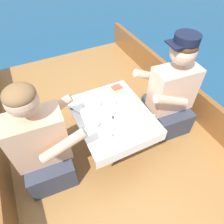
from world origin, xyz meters
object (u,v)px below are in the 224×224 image
person_port (43,146)px  coffee_cup_port (94,125)px  sandwich (117,89)px  coffee_cup_starboard (107,136)px  person_starboard (171,95)px

person_port → coffee_cup_port: size_ratio=9.12×
sandwich → coffee_cup_port: (-0.36, -0.31, -0.00)m
person_port → sandwich: person_port is taller
coffee_cup_starboard → coffee_cup_port: bearing=107.0°
coffee_cup_port → coffee_cup_starboard: coffee_cup_starboard is taller
person_port → coffee_cup_starboard: person_port is taller
coffee_cup_port → person_port: bearing=176.4°
sandwich → coffee_cup_starboard: (-0.31, -0.45, 0.00)m
coffee_cup_starboard → person_port: bearing=159.3°
person_port → coffee_cup_starboard: 0.49m
sandwich → coffee_cup_starboard: 0.55m
person_starboard → coffee_cup_starboard: (-0.75, -0.19, 0.04)m
person_starboard → coffee_cup_starboard: 0.78m
person_starboard → coffee_cup_starboard: person_starboard is taller
sandwich → coffee_cup_port: 0.47m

